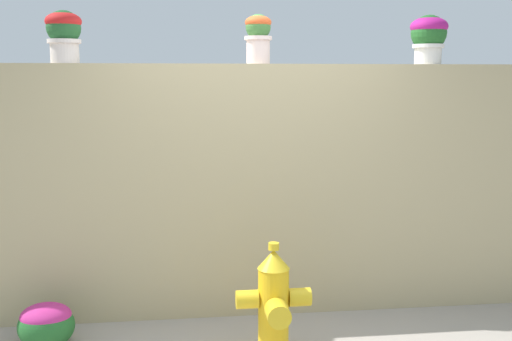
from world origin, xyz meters
The scene contains 6 objects.
stone_wall centered at (0.00, 1.24, 1.03)m, with size 6.54×0.30×2.06m, color tan.
potted_plant_1 centered at (-1.45, 1.20, 2.30)m, with size 0.27×0.27×0.40m.
potted_plant_2 centered at (0.05, 1.23, 2.29)m, with size 0.22×0.22×0.39m.
potted_plant_3 centered at (1.47, 1.21, 2.30)m, with size 0.31×0.31×0.40m.
fire_hydrant centered at (0.04, 0.26, 0.39)m, with size 0.52×0.42×0.84m.
flower_bush_left centered at (-1.58, 0.70, 0.17)m, with size 0.41×0.37×0.34m.
Camera 1 is at (-0.59, -3.74, 1.95)m, focal length 43.11 mm.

